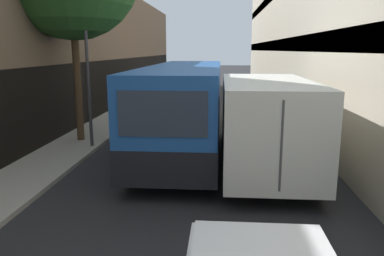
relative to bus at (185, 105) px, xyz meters
The scene contains 7 objects.
ground_plane 2.21m from the bus, 70.68° to the left, with size 150.00×150.00×0.00m, color #232326.
sidewalk_left 4.73m from the bus, 161.58° to the left, with size 2.02×60.00×0.13m.
building_left_shopfront 6.75m from the bus, 167.47° to the left, with size 2.40×60.00×7.64m.
bus is the anchor object (origin of this frame).
box_truck 3.30m from the bus, 37.40° to the right, with size 2.46×8.03×2.79m.
panel_van 11.45m from the bus, 100.59° to the left, with size 1.80×4.46×2.00m.
street_lamp 4.97m from the bus, behind, with size 0.36×0.80×7.33m.
Camera 1 is at (0.81, -0.18, 3.64)m, focal length 35.00 mm.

